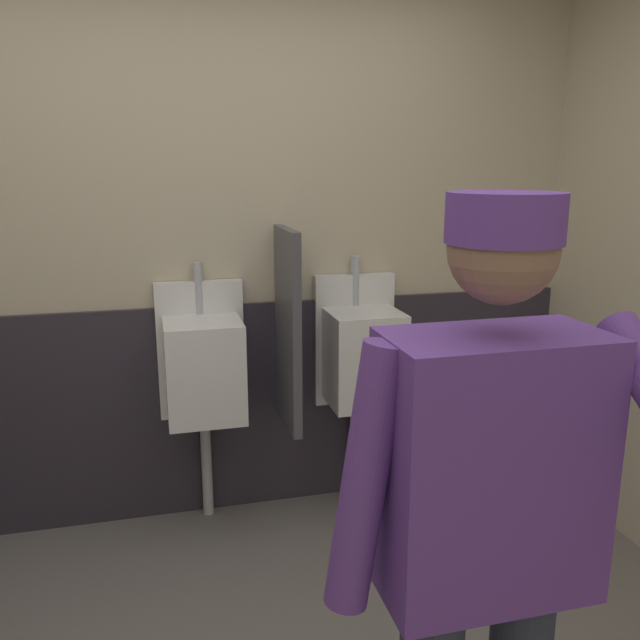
# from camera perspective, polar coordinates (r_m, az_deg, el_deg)

# --- Properties ---
(wall_back) EXTENTS (4.21, 0.12, 2.57)m
(wall_back) POSITION_cam_1_polar(r_m,az_deg,el_deg) (3.12, -10.08, 6.05)
(wall_back) COLOR beige
(wall_back) RESTS_ON ground_plane
(wainscot_band_back) EXTENTS (3.61, 0.03, 1.03)m
(wainscot_band_back) POSITION_cam_1_polar(r_m,az_deg,el_deg) (3.24, -9.40, -7.70)
(wainscot_band_back) COLOR #2D2833
(wainscot_band_back) RESTS_ON ground_plane
(urinal_left) EXTENTS (0.40, 0.34, 1.24)m
(urinal_left) POSITION_cam_1_polar(r_m,az_deg,el_deg) (3.01, -10.07, -4.08)
(urinal_left) COLOR white
(urinal_left) RESTS_ON ground_plane
(urinal_middle) EXTENTS (0.40, 0.34, 1.24)m
(urinal_middle) POSITION_cam_1_polar(r_m,az_deg,el_deg) (3.16, 3.64, -3.09)
(urinal_middle) COLOR white
(urinal_middle) RESTS_ON ground_plane
(privacy_divider_panel) EXTENTS (0.04, 0.40, 0.90)m
(privacy_divider_panel) POSITION_cam_1_polar(r_m,az_deg,el_deg) (2.95, -2.82, -0.78)
(privacy_divider_panel) COLOR #4C4C51
(person) EXTENTS (0.67, 0.60, 1.62)m
(person) POSITION_cam_1_polar(r_m,az_deg,el_deg) (1.48, 14.36, -16.31)
(person) COLOR #2D3342
(person) RESTS_ON ground_plane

